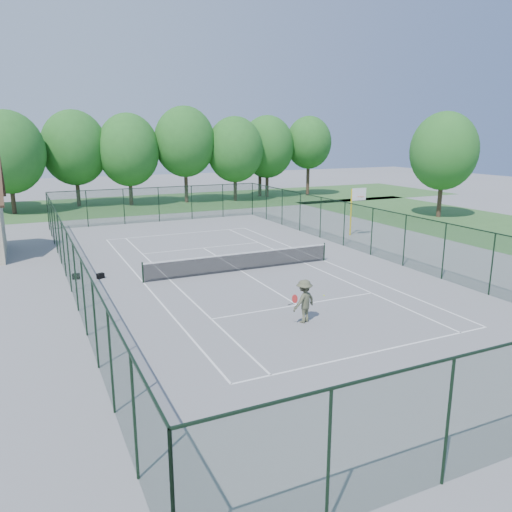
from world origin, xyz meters
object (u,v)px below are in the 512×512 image
object	(u,v)px
sports_bag_a	(76,276)
tennis_player	(304,301)
basketball_goal	(355,202)
tennis_net	(241,261)

from	to	relation	value
sports_bag_a	tennis_player	size ratio (longest dim) A/B	0.18
basketball_goal	sports_bag_a	bearing A→B (deg)	-171.03
tennis_net	sports_bag_a	bearing A→B (deg)	165.62
tennis_net	tennis_player	bearing A→B (deg)	-95.50
tennis_net	tennis_player	size ratio (longest dim) A/B	5.25
tennis_net	tennis_player	world-z (taller)	tennis_player
tennis_net	basketball_goal	xyz separation A→B (m)	(11.61, 5.38, 1.99)
tennis_net	sports_bag_a	world-z (taller)	tennis_net
sports_bag_a	tennis_player	distance (m)	13.07
basketball_goal	tennis_player	size ratio (longest dim) A/B	1.73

